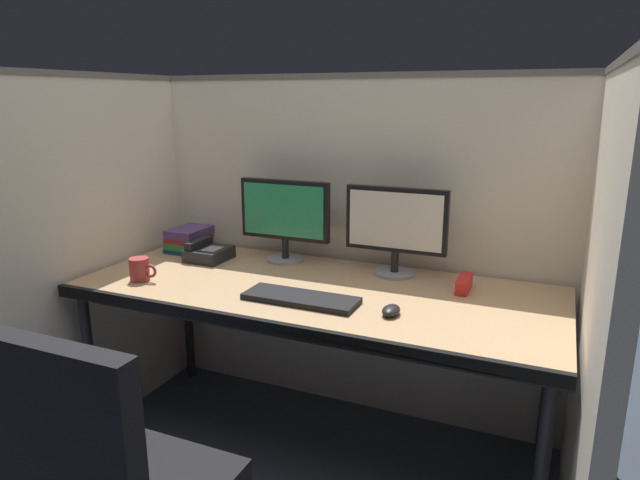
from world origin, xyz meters
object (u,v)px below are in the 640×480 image
monitor_left (285,215)px  book_stack (189,239)px  keyboard_main (301,298)px  red_stapler (464,284)px  desk_phone (208,253)px  computer_mouse (391,310)px  desk (314,299)px  monitor_right (396,225)px  coffee_mug (140,269)px

monitor_left → book_stack: size_ratio=1.97×
keyboard_main → book_stack: 0.91m
red_stapler → desk_phone: bearing=-178.2°
keyboard_main → computer_mouse: 0.34m
desk → computer_mouse: computer_mouse is taller
monitor_right → red_stapler: bearing=-15.7°
coffee_mug → book_stack: 0.47m
desk_phone → monitor_left: bearing=20.2°
desk_phone → red_stapler: bearing=1.8°
computer_mouse → desk_phone: 1.02m
monitor_right → keyboard_main: (-0.23, -0.44, -0.20)m
keyboard_main → coffee_mug: coffee_mug is taller
desk_phone → book_stack: bearing=150.8°
monitor_right → coffee_mug: (-0.94, -0.49, -0.17)m
coffee_mug → book_stack: size_ratio=0.58×
desk_phone → computer_mouse: bearing=-18.2°
desk → book_stack: (-0.79, 0.26, 0.11)m
book_stack → monitor_left: bearing=2.9°
computer_mouse → red_stapler: 0.40m
computer_mouse → book_stack: 1.22m
computer_mouse → coffee_mug: bearing=-177.5°
keyboard_main → desk: bearing=96.6°
monitor_right → computer_mouse: size_ratio=4.48×
book_stack → coffee_mug: bearing=-78.4°
monitor_left → monitor_right: size_ratio=1.00×
monitor_left → computer_mouse: 0.80m
monitor_right → computer_mouse: 0.50m
keyboard_main → red_stapler: (0.53, 0.36, 0.02)m
coffee_mug → red_stapler: 1.30m
desk → red_stapler: size_ratio=12.67×
keyboard_main → coffee_mug: 0.71m
monitor_left → desk_phone: size_ratio=2.26×
coffee_mug → red_stapler: coffee_mug is taller
coffee_mug → desk: bearing=16.3°
monitor_right → desk_phone: 0.88m
desk → monitor_right: bearing=49.2°
desk → coffee_mug: size_ratio=15.08×
desk → monitor_left: monitor_left is taller
monitor_right → keyboard_main: bearing=-117.2°
red_stapler → monitor_left: bearing=173.9°
monitor_left → keyboard_main: size_ratio=1.00×
monitor_right → red_stapler: monitor_right is taller
coffee_mug → desk_phone: size_ratio=0.66×
computer_mouse → book_stack: size_ratio=0.44×
computer_mouse → coffee_mug: size_ratio=0.76×
desk → monitor_right: size_ratio=4.42×
desk → book_stack: size_ratio=8.68×
red_stapler → keyboard_main: bearing=-146.1°
monitor_left → coffee_mug: bearing=-130.4°
book_stack → red_stapler: bearing=-2.7°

